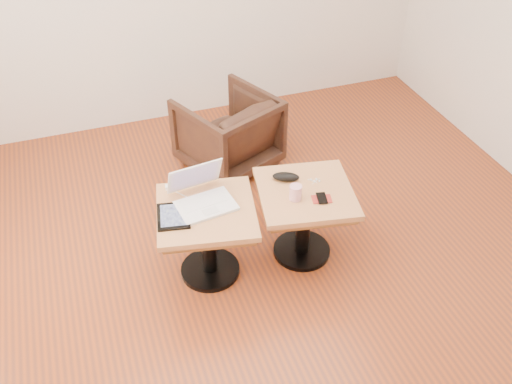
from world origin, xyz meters
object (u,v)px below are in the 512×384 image
object	(u,v)px
side_table_right	(305,207)
laptop	(202,196)
side_table_left	(207,226)
striped_cup	(296,192)
armchair	(228,132)

from	to	relation	value
side_table_right	laptop	bearing A→B (deg)	-178.75
laptop	side_table_right	bearing A→B (deg)	-17.09
side_table_left	striped_cup	world-z (taller)	striped_cup
laptop	striped_cup	distance (m)	0.58
armchair	side_table_left	bearing A→B (deg)	43.37
side_table_right	armchair	xyz separation A→B (m)	(-0.17, 1.17, -0.09)
striped_cup	side_table_left	bearing A→B (deg)	171.17
side_table_right	armchair	size ratio (longest dim) A/B	1.01
laptop	armchair	distance (m)	1.20
armchair	laptop	bearing A→B (deg)	41.92
laptop	armchair	size ratio (longest dim) A/B	0.57
side_table_left	armchair	distance (m)	1.24
striped_cup	side_table_right	bearing A→B (deg)	29.76
side_table_left	laptop	size ratio (longest dim) A/B	1.80
side_table_left	laptop	distance (m)	0.20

